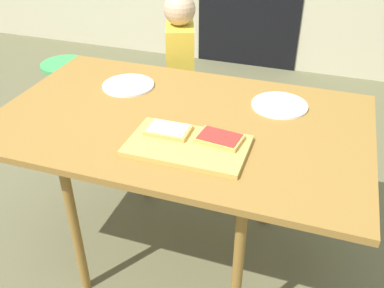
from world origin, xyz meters
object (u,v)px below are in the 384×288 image
(cutting_board, at_px, (187,146))
(pizza_slice_far_right, at_px, (219,138))
(plate_white_right, at_px, (280,105))
(child_left, at_px, (181,78))
(dining_table, at_px, (181,130))
(plate_white_left, at_px, (128,85))
(pizza_slice_far_left, at_px, (168,130))
(garden_hose_coil, at_px, (64,65))

(cutting_board, xyz_separation_m, pizza_slice_far_right, (0.10, 0.05, 0.02))
(plate_white_right, relative_size, child_left, 0.22)
(plate_white_right, bearing_deg, pizza_slice_far_right, -113.49)
(dining_table, bearing_deg, plate_white_left, 148.72)
(pizza_slice_far_left, relative_size, plate_white_left, 0.69)
(cutting_board, relative_size, garden_hose_coil, 0.97)
(dining_table, distance_m, pizza_slice_far_left, 0.16)
(plate_white_left, height_order, garden_hose_coil, plate_white_left)
(dining_table, height_order, pizza_slice_far_left, pizza_slice_far_left)
(dining_table, height_order, child_left, child_left)
(pizza_slice_far_left, xyz_separation_m, plate_white_right, (0.34, 0.36, -0.02))
(dining_table, height_order, pizza_slice_far_right, pizza_slice_far_right)
(plate_white_right, bearing_deg, child_left, 144.07)
(cutting_board, bearing_deg, garden_hose_coil, 133.97)
(cutting_board, xyz_separation_m, plate_white_right, (0.25, 0.41, -0.00))
(dining_table, bearing_deg, plate_white_right, 32.19)
(cutting_board, bearing_deg, child_left, 111.65)
(plate_white_left, relative_size, child_left, 0.22)
(plate_white_left, bearing_deg, dining_table, -31.28)
(plate_white_right, distance_m, garden_hose_coil, 2.73)
(child_left, xyz_separation_m, garden_hose_coil, (-1.55, 1.12, -0.58))
(dining_table, bearing_deg, pizza_slice_far_left, -87.78)
(cutting_board, distance_m, pizza_slice_far_right, 0.11)
(pizza_slice_far_left, bearing_deg, plate_white_right, 46.37)
(plate_white_left, bearing_deg, garden_hose_coil, 133.14)
(dining_table, xyz_separation_m, garden_hose_coil, (-1.79, 1.76, -0.67))
(plate_white_left, bearing_deg, pizza_slice_far_right, -32.70)
(pizza_slice_far_left, relative_size, plate_white_right, 0.69)
(pizza_slice_far_right, relative_size, plate_white_right, 0.73)
(plate_white_right, relative_size, garden_hose_coil, 0.53)
(dining_table, bearing_deg, pizza_slice_far_right, -34.91)
(cutting_board, distance_m, plate_white_right, 0.48)
(pizza_slice_far_right, relative_size, plate_white_left, 0.73)
(plate_white_right, bearing_deg, plate_white_left, -177.59)
(pizza_slice_far_left, relative_size, pizza_slice_far_right, 0.94)
(plate_white_right, bearing_deg, pizza_slice_far_left, -133.63)
(cutting_board, relative_size, child_left, 0.40)
(pizza_slice_far_left, distance_m, child_left, 0.83)
(pizza_slice_far_left, distance_m, plate_white_left, 0.46)
(dining_table, height_order, plate_white_left, plate_white_left)
(dining_table, xyz_separation_m, plate_white_right, (0.35, 0.22, 0.06))
(garden_hose_coil, bearing_deg, plate_white_right, -35.88)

